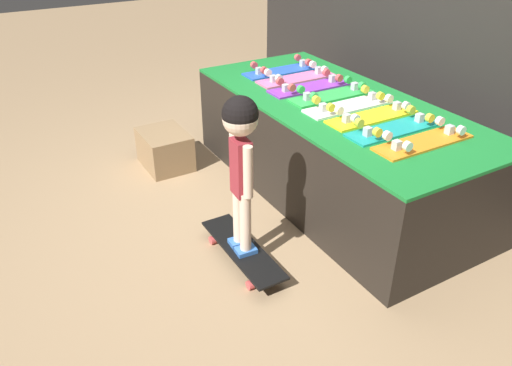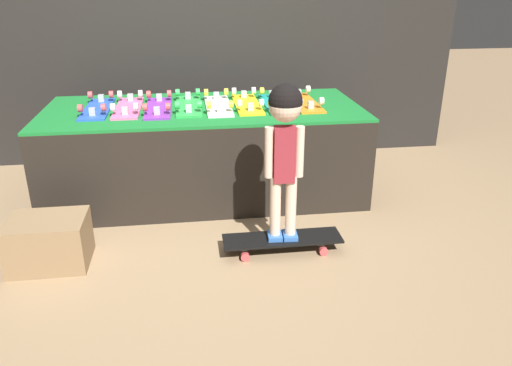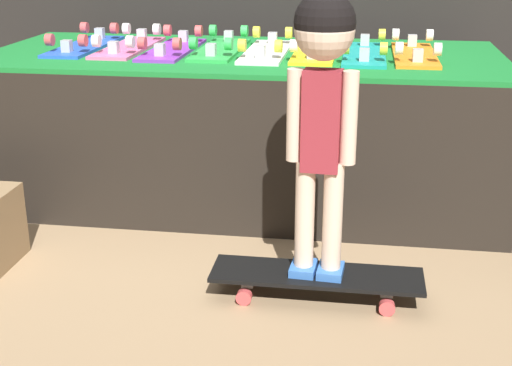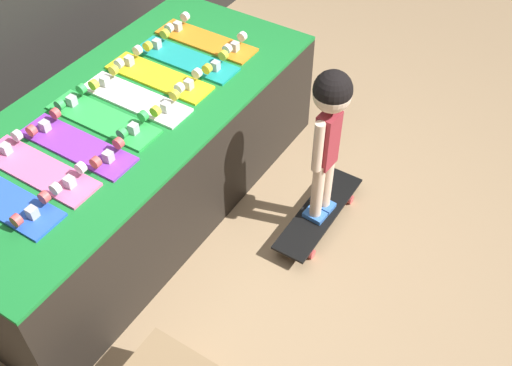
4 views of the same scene
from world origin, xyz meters
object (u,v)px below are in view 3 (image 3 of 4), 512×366
(skateboard_pink_on_rack, at_px, (129,45))
(skateboard_white_on_rack, at_px, (267,49))
(skateboard_green_on_rack, at_px, (221,47))
(skateboard_blue_on_rack, at_px, (85,44))
(skateboard_teal_on_rack, at_px, (364,52))
(child, at_px, (323,83))
(skateboard_orange_on_rack, at_px, (415,52))
(skateboard_yellow_on_rack, at_px, (315,50))
(skateboard_on_floor, at_px, (317,278))
(skateboard_purple_on_rack, at_px, (172,47))

(skateboard_pink_on_rack, distance_m, skateboard_white_on_rack, 0.64)
(skateboard_green_on_rack, bearing_deg, skateboard_blue_on_rack, 179.80)
(skateboard_teal_on_rack, distance_m, child, 0.96)
(skateboard_blue_on_rack, distance_m, skateboard_white_on_rack, 0.85)
(skateboard_blue_on_rack, distance_m, skateboard_pink_on_rack, 0.21)
(skateboard_pink_on_rack, xyz_separation_m, skateboard_orange_on_rack, (1.28, -0.01, 0.00))
(skateboard_yellow_on_rack, bearing_deg, skateboard_green_on_rack, 178.62)
(skateboard_yellow_on_rack, xyz_separation_m, child, (0.09, -0.97, 0.05))
(child, bearing_deg, skateboard_green_on_rack, 121.56)
(skateboard_white_on_rack, xyz_separation_m, skateboard_on_floor, (0.30, -0.96, -0.61))
(skateboard_pink_on_rack, height_order, skateboard_orange_on_rack, same)
(skateboard_pink_on_rack, relative_size, skateboard_yellow_on_rack, 1.00)
(skateboard_pink_on_rack, distance_m, skateboard_purple_on_rack, 0.22)
(skateboard_blue_on_rack, distance_m, skateboard_yellow_on_rack, 1.06)
(child, bearing_deg, skateboard_white_on_rack, 111.47)
(skateboard_pink_on_rack, bearing_deg, skateboard_green_on_rack, 0.12)
(skateboard_pink_on_rack, relative_size, skateboard_teal_on_rack, 1.00)
(skateboard_purple_on_rack, bearing_deg, skateboard_orange_on_rack, 0.92)
(skateboard_blue_on_rack, height_order, skateboard_orange_on_rack, same)
(skateboard_pink_on_rack, distance_m, skateboard_on_floor, 1.49)
(skateboard_white_on_rack, bearing_deg, child, -72.44)
(skateboard_white_on_rack, bearing_deg, skateboard_purple_on_rack, -179.36)
(skateboard_teal_on_rack, bearing_deg, skateboard_green_on_rack, 177.17)
(skateboard_teal_on_rack, distance_m, skateboard_on_floor, 1.14)
(skateboard_yellow_on_rack, xyz_separation_m, skateboard_orange_on_rack, (0.43, -0.00, 0.00))
(skateboard_white_on_rack, distance_m, child, 1.01)
(skateboard_orange_on_rack, bearing_deg, child, -109.09)
(skateboard_yellow_on_rack, bearing_deg, skateboard_pink_on_rack, 179.37)
(skateboard_blue_on_rack, height_order, skateboard_purple_on_rack, same)
(skateboard_green_on_rack, distance_m, skateboard_on_floor, 1.27)
(skateboard_green_on_rack, height_order, skateboard_teal_on_rack, same)
(skateboard_orange_on_rack, bearing_deg, skateboard_on_floor, -109.09)
(skateboard_on_floor, bearing_deg, skateboard_yellow_on_rack, 95.28)
(skateboard_green_on_rack, xyz_separation_m, skateboard_yellow_on_rack, (0.43, -0.01, 0.00))
(skateboard_yellow_on_rack, height_order, skateboard_orange_on_rack, same)
(skateboard_orange_on_rack, bearing_deg, skateboard_blue_on_rack, 179.34)
(skateboard_teal_on_rack, relative_size, skateboard_orange_on_rack, 1.00)
(skateboard_blue_on_rack, height_order, child, child)
(skateboard_green_on_rack, distance_m, skateboard_yellow_on_rack, 0.43)
(skateboard_white_on_rack, height_order, child, child)
(skateboard_blue_on_rack, bearing_deg, skateboard_yellow_on_rack, -0.67)
(skateboard_pink_on_rack, height_order, skateboard_green_on_rack, same)
(skateboard_purple_on_rack, bearing_deg, skateboard_yellow_on_rack, 1.95)
(skateboard_pink_on_rack, height_order, skateboard_teal_on_rack, same)
(skateboard_green_on_rack, bearing_deg, skateboard_white_on_rack, -7.29)
(skateboard_blue_on_rack, bearing_deg, skateboard_white_on_rack, -1.98)
(skateboard_white_on_rack, relative_size, skateboard_teal_on_rack, 1.00)
(skateboard_teal_on_rack, relative_size, child, 0.66)
(skateboard_on_floor, bearing_deg, skateboard_white_on_rack, 107.56)
(skateboard_white_on_rack, bearing_deg, skateboard_orange_on_rack, 1.11)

